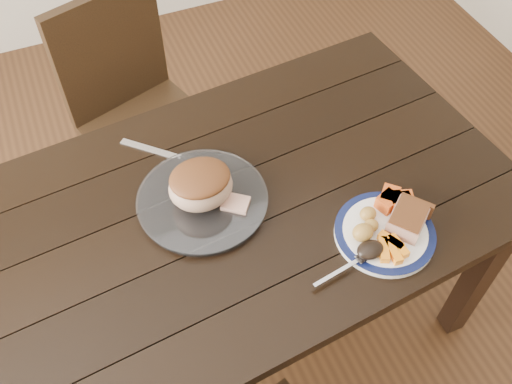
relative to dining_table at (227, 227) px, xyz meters
name	(u,v)px	position (x,y,z in m)	size (l,w,h in m)	color
ground	(234,327)	(0.00, 0.00, -0.66)	(4.00, 4.00, 0.00)	#472B16
dining_table	(227,227)	(0.00, 0.00, 0.00)	(1.68, 1.05, 0.75)	black
chair_far	(136,105)	(-0.09, 0.73, -0.13)	(0.53, 0.54, 0.93)	black
dinner_plate	(385,233)	(0.35, -0.24, 0.10)	(0.26, 0.26, 0.02)	white
plate_rim	(385,232)	(0.35, -0.24, 0.11)	(0.26, 0.26, 0.02)	#0B1239
serving_platter	(203,201)	(-0.05, 0.04, 0.10)	(0.35, 0.35, 0.02)	white
pork_slice	(408,220)	(0.41, -0.25, 0.14)	(0.11, 0.08, 0.05)	tan
roasted_potatoes	(366,226)	(0.30, -0.22, 0.13)	(0.09, 0.09, 0.05)	gold
carrot_batons	(391,247)	(0.33, -0.30, 0.12)	(0.08, 0.10, 0.02)	orange
pumpkin_wedges	(395,200)	(0.41, -0.18, 0.13)	(0.10, 0.09, 0.04)	#EF541A
dark_mushroom	(370,250)	(0.27, -0.29, 0.13)	(0.07, 0.05, 0.03)	black
fork	(348,267)	(0.21, -0.30, 0.11)	(0.18, 0.05, 0.00)	silver
roast_joint	(201,186)	(-0.05, 0.04, 0.17)	(0.17, 0.15, 0.11)	tan
cut_slice	(236,204)	(0.02, -0.02, 0.12)	(0.07, 0.06, 0.02)	tan
carving_knife	(189,160)	(-0.04, 0.20, 0.10)	(0.25, 0.24, 0.01)	silver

